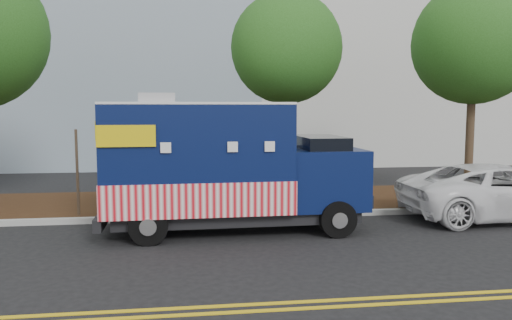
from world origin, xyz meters
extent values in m
plane|color=black|center=(0.00, 0.00, 0.00)|extent=(120.00, 120.00, 0.00)
cube|color=#9E9E99|center=(0.00, 1.40, 0.07)|extent=(120.00, 0.18, 0.15)
cube|color=black|center=(0.00, 3.50, 0.07)|extent=(120.00, 4.00, 0.15)
cube|color=gold|center=(0.00, -4.45, 0.01)|extent=(120.00, 0.10, 0.01)
cube|color=gold|center=(0.00, -4.70, 0.01)|extent=(120.00, 0.10, 0.01)
cylinder|color=#38281C|center=(1.56, 3.76, 1.96)|extent=(0.26, 0.26, 3.93)
sphere|color=#225016|center=(1.56, 3.76, 4.79)|extent=(3.43, 3.43, 3.43)
cylinder|color=#38281C|center=(7.47, 3.30, 2.01)|extent=(0.26, 0.26, 4.02)
sphere|color=#225016|center=(7.47, 3.30, 4.98)|extent=(3.84, 3.84, 3.84)
cube|color=#473828|center=(-4.34, 1.70, 1.20)|extent=(0.06, 0.06, 2.40)
cube|color=black|center=(-0.35, 0.19, 0.42)|extent=(5.68, 2.03, 0.28)
cube|color=#091440|center=(-1.26, 0.17, 1.81)|extent=(4.28, 2.40, 2.42)
cube|color=red|center=(-1.26, 0.17, 0.96)|extent=(4.32, 2.46, 0.76)
cube|color=white|center=(-1.26, 0.17, 3.04)|extent=(4.28, 2.40, 0.06)
cube|color=#B7B7BA|center=(-2.17, 0.15, 3.17)|extent=(0.82, 0.82, 0.22)
cube|color=#091440|center=(1.76, 0.23, 1.26)|extent=(1.86, 2.20, 1.41)
cube|color=black|center=(1.71, 0.23, 1.93)|extent=(1.05, 1.98, 0.65)
cube|color=black|center=(2.69, 0.25, 0.79)|extent=(0.12, 2.02, 0.30)
cube|color=black|center=(-3.43, 0.13, 0.45)|extent=(0.23, 2.27, 0.28)
cube|color=#B7B7BA|center=(-3.39, 0.13, 1.86)|extent=(0.08, 1.81, 1.91)
cube|color=#B7B7BA|center=(-0.98, 1.38, 1.86)|extent=(1.81, 0.08, 1.11)
cube|color=yellow|center=(-2.75, -1.06, 2.37)|extent=(1.21, 0.04, 0.45)
cube|color=yellow|center=(-2.80, 1.34, 2.37)|extent=(1.21, 0.04, 0.45)
cylinder|color=black|center=(1.88, -0.79, 0.42)|extent=(0.85, 0.30, 0.85)
cylinder|color=black|center=(1.84, 1.26, 0.42)|extent=(0.85, 0.30, 0.85)
cylinder|color=black|center=(-2.35, -0.88, 0.42)|extent=(0.85, 0.30, 0.85)
cylinder|color=black|center=(-2.39, 1.18, 0.42)|extent=(0.85, 0.30, 0.85)
imported|color=white|center=(6.75, 0.49, 0.73)|extent=(5.27, 2.43, 1.46)
camera|label=1|loc=(-1.45, -11.60, 2.94)|focal=35.00mm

